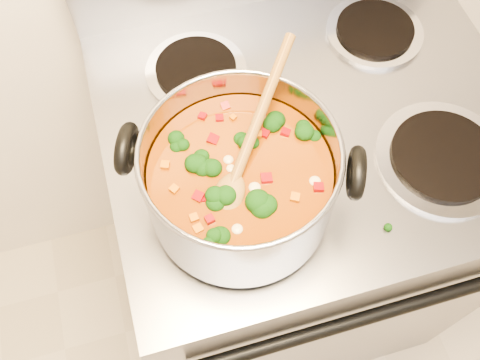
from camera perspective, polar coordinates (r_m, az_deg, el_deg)
electric_range at (r=1.35m, az=5.49°, el=-4.13°), size 0.74×0.67×1.08m
stockpot at (r=0.77m, az=-0.03°, el=-0.09°), size 0.34×0.28×0.17m
wooden_spoon at (r=0.74m, az=0.50°, el=2.83°), size 0.20×0.24×0.10m
cooktop_crumbs at (r=0.79m, az=0.86°, el=-13.75°), size 0.13×0.01×0.01m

